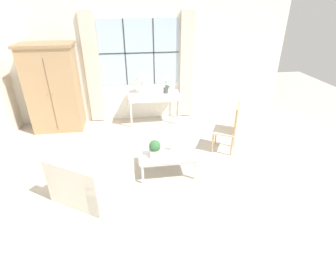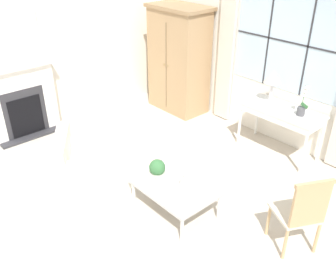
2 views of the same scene
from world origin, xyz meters
The scene contains 13 objects.
ground_plane centered at (0.00, 0.00, 0.00)m, with size 14.00×14.00×0.00m, color #BCB2A3.
wall_back_windowed centered at (0.00, 3.02, 1.40)m, with size 7.20×0.14×2.80m.
wall_left centered at (-3.03, 0.60, 1.40)m, with size 0.06×7.20×2.80m, color white.
fireplace centered at (-2.91, -0.08, 0.70)m, with size 0.34×1.23×2.06m.
armoire centered at (-2.00, 2.64, 0.99)m, with size 1.17×0.68×1.96m.
console_table centered at (0.28, 2.66, 0.67)m, with size 1.24×0.55×0.75m.
table_lamp centered at (0.00, 2.73, 1.14)m, with size 0.27×0.27×0.51m.
potted_orchid centered at (0.58, 2.67, 0.92)m, with size 0.15×0.12×0.46m.
armchair_upholstered centered at (-0.97, 0.04, 0.25)m, with size 1.31×1.32×0.74m.
side_chair_wooden centered at (1.65, 1.03, 0.55)m, with size 0.59×0.59×0.99m.
coffee_table centered at (0.29, 0.47, 0.37)m, with size 1.00×0.72×0.42m.
potted_plant_small centered at (0.08, 0.36, 0.56)m, with size 0.20×0.20×0.29m.
pillar_candle centered at (0.39, 0.51, 0.48)m, with size 0.12×0.12×0.15m.
Camera 2 is at (3.00, -2.04, 3.12)m, focal length 40.00 mm.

